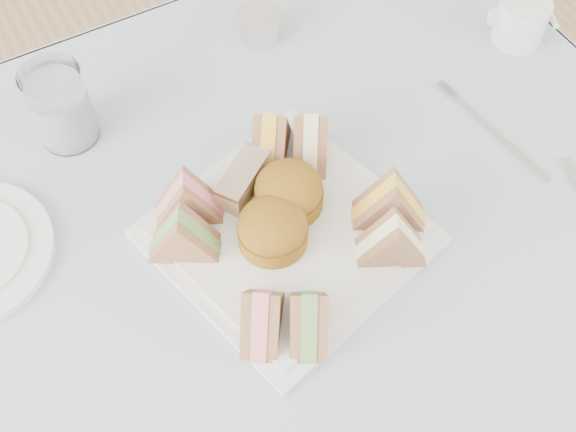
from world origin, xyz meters
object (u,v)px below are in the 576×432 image
water_glass (60,106)px  creamer_jug (521,21)px  table (310,388)px  serving_plate (288,236)px

water_glass → creamer_jug: size_ratio=1.53×
water_glass → creamer_jug: bearing=-12.8°
table → creamer_jug: size_ratio=12.44×
table → serving_plate: size_ratio=3.29×
serving_plate → water_glass: bearing=106.9°
water_glass → table: bearing=-62.4°
serving_plate → creamer_jug: size_ratio=3.78×
table → water_glass: size_ratio=8.11×
water_glass → creamer_jug: water_glass is taller
serving_plate → table: bearing=-97.5°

